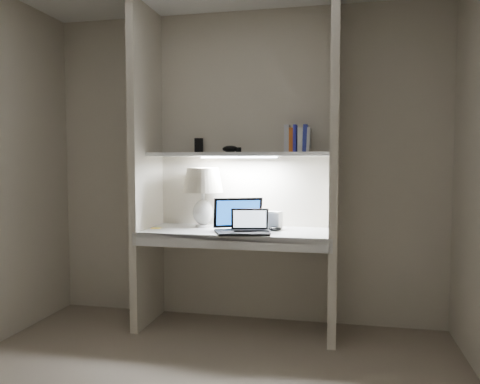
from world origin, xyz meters
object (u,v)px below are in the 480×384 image
(table_lamp, at_px, (203,187))
(speaker, at_px, (275,221))
(laptop_netbook, at_px, (250,228))
(laptop_main, at_px, (240,224))
(book_row, at_px, (297,139))

(table_lamp, xyz_separation_m, speaker, (0.58, -0.02, -0.25))
(table_lamp, relative_size, speaker, 3.35)
(table_lamp, distance_m, laptop_netbook, 0.57)
(laptop_main, xyz_separation_m, laptop_netbook, (0.08, -0.06, -0.01))
(table_lamp, relative_size, laptop_main, 1.01)
(speaker, distance_m, book_row, 0.65)
(book_row, bearing_deg, table_lamp, -173.31)
(speaker, bearing_deg, laptop_main, -119.58)
(table_lamp, distance_m, speaker, 0.63)
(laptop_netbook, xyz_separation_m, speaker, (0.15, 0.23, 0.03))
(speaker, bearing_deg, laptop_netbook, -99.04)
(table_lamp, relative_size, laptop_netbook, 1.48)
(table_lamp, height_order, book_row, book_row)
(laptop_main, relative_size, laptop_netbook, 1.46)
(laptop_main, height_order, speaker, laptop_main)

